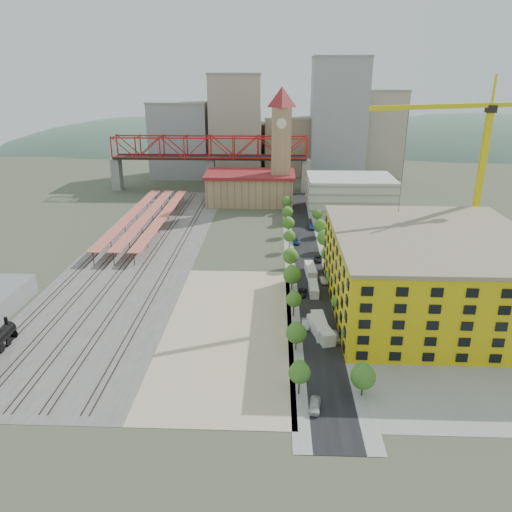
{
  "coord_description": "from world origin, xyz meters",
  "views": [
    {
      "loc": [
        5.89,
        -129.26,
        53.4
      ],
      "look_at": [
        1.24,
        -12.13,
        10.0
      ],
      "focal_mm": 35.0,
      "sensor_mm": 36.0,
      "label": 1
    }
  ],
  "objects_px": {
    "construction_building": "(429,272)",
    "car_0": "(315,405)",
    "clock_tower": "(281,136)",
    "site_trailer_c": "(313,289)",
    "site_trailer_a": "(321,330)",
    "tower_crane": "(474,154)",
    "site_trailer_d": "(311,271)",
    "site_trailer_b": "(320,326)"
  },
  "relations": [
    {
      "from": "construction_building",
      "to": "car_0",
      "type": "distance_m",
      "value": 49.49
    },
    {
      "from": "clock_tower",
      "to": "site_trailer_c",
      "type": "bearing_deg",
      "value": -85.02
    },
    {
      "from": "site_trailer_a",
      "to": "tower_crane",
      "type": "bearing_deg",
      "value": 28.03
    },
    {
      "from": "tower_crane",
      "to": "site_trailer_a",
      "type": "height_order",
      "value": "tower_crane"
    },
    {
      "from": "construction_building",
      "to": "site_trailer_c",
      "type": "relative_size",
      "value": 5.89
    },
    {
      "from": "site_trailer_a",
      "to": "clock_tower",
      "type": "bearing_deg",
      "value": 77.91
    },
    {
      "from": "site_trailer_c",
      "to": "site_trailer_d",
      "type": "bearing_deg",
      "value": 89.88
    },
    {
      "from": "clock_tower",
      "to": "site_trailer_a",
      "type": "bearing_deg",
      "value": -85.99
    },
    {
      "from": "site_trailer_a",
      "to": "site_trailer_d",
      "type": "distance_m",
      "value": 34.28
    },
    {
      "from": "construction_building",
      "to": "site_trailer_a",
      "type": "relative_size",
      "value": 4.86
    },
    {
      "from": "construction_building",
      "to": "car_0",
      "type": "bearing_deg",
      "value": -126.52
    },
    {
      "from": "clock_tower",
      "to": "site_trailer_d",
      "type": "height_order",
      "value": "clock_tower"
    },
    {
      "from": "site_trailer_c",
      "to": "car_0",
      "type": "bearing_deg",
      "value": -93.74
    },
    {
      "from": "site_trailer_a",
      "to": "car_0",
      "type": "relative_size",
      "value": 2.26
    },
    {
      "from": "clock_tower",
      "to": "site_trailer_a",
      "type": "xyz_separation_m",
      "value": [
        8.0,
        -114.05,
        -27.27
      ]
    },
    {
      "from": "construction_building",
      "to": "site_trailer_b",
      "type": "relative_size",
      "value": 4.89
    },
    {
      "from": "tower_crane",
      "to": "site_trailer_d",
      "type": "bearing_deg",
      "value": -170.2
    },
    {
      "from": "site_trailer_a",
      "to": "site_trailer_c",
      "type": "height_order",
      "value": "site_trailer_a"
    },
    {
      "from": "construction_building",
      "to": "site_trailer_c",
      "type": "xyz_separation_m",
      "value": [
        -26.0,
        8.21,
        -8.23
      ]
    },
    {
      "from": "construction_building",
      "to": "clock_tower",
      "type": "bearing_deg",
      "value": 108.78
    },
    {
      "from": "clock_tower",
      "to": "site_trailer_c",
      "type": "height_order",
      "value": "clock_tower"
    },
    {
      "from": "clock_tower",
      "to": "site_trailer_c",
      "type": "xyz_separation_m",
      "value": [
        8.0,
        -91.79,
        -27.52
      ]
    },
    {
      "from": "construction_building",
      "to": "tower_crane",
      "type": "bearing_deg",
      "value": 58.43
    },
    {
      "from": "site_trailer_c",
      "to": "site_trailer_a",
      "type": "bearing_deg",
      "value": -90.12
    },
    {
      "from": "clock_tower",
      "to": "site_trailer_d",
      "type": "distance_m",
      "value": 84.72
    },
    {
      "from": "construction_building",
      "to": "car_0",
      "type": "relative_size",
      "value": 10.99
    },
    {
      "from": "site_trailer_b",
      "to": "tower_crane",
      "type": "bearing_deg",
      "value": 38.5
    },
    {
      "from": "tower_crane",
      "to": "site_trailer_c",
      "type": "distance_m",
      "value": 56.72
    },
    {
      "from": "construction_building",
      "to": "site_trailer_c",
      "type": "bearing_deg",
      "value": 162.48
    },
    {
      "from": "site_trailer_c",
      "to": "site_trailer_d",
      "type": "relative_size",
      "value": 0.89
    },
    {
      "from": "construction_building",
      "to": "site_trailer_d",
      "type": "height_order",
      "value": "construction_building"
    },
    {
      "from": "car_0",
      "to": "site_trailer_b",
      "type": "bearing_deg",
      "value": 91.32
    },
    {
      "from": "tower_crane",
      "to": "site_trailer_d",
      "type": "xyz_separation_m",
      "value": [
        -42.99,
        -7.43,
        -31.34
      ]
    },
    {
      "from": "tower_crane",
      "to": "site_trailer_d",
      "type": "relative_size",
      "value": 5.49
    },
    {
      "from": "construction_building",
      "to": "site_trailer_a",
      "type": "distance_m",
      "value": 30.62
    },
    {
      "from": "site_trailer_a",
      "to": "construction_building",
      "type": "bearing_deg",
      "value": 12.3
    },
    {
      "from": "site_trailer_a",
      "to": "site_trailer_d",
      "type": "xyz_separation_m",
      "value": [
        0.0,
        34.28,
        -0.11
      ]
    },
    {
      "from": "clock_tower",
      "to": "tower_crane",
      "type": "height_order",
      "value": "tower_crane"
    },
    {
      "from": "site_trailer_c",
      "to": "site_trailer_b",
      "type": "bearing_deg",
      "value": -90.12
    },
    {
      "from": "tower_crane",
      "to": "car_0",
      "type": "xyz_separation_m",
      "value": [
        -45.99,
        -66.81,
        -31.88
      ]
    },
    {
      "from": "site_trailer_a",
      "to": "car_0",
      "type": "distance_m",
      "value": 25.29
    },
    {
      "from": "tower_crane",
      "to": "site_trailer_b",
      "type": "relative_size",
      "value": 5.12
    }
  ]
}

